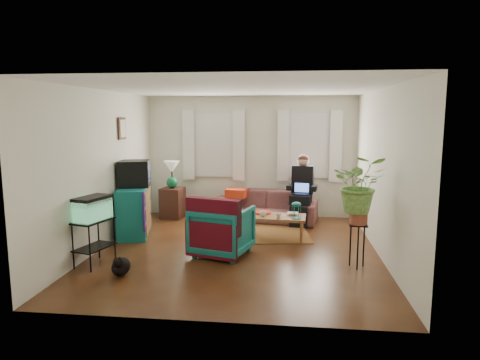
# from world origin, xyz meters

# --- Properties ---
(floor) EXTENTS (4.50, 5.00, 0.01)m
(floor) POSITION_xyz_m (0.00, 0.00, 0.00)
(floor) COLOR #4F2B14
(floor) RESTS_ON ground
(ceiling) EXTENTS (4.50, 5.00, 0.01)m
(ceiling) POSITION_xyz_m (0.00, 0.00, 2.60)
(ceiling) COLOR white
(ceiling) RESTS_ON wall_back
(wall_back) EXTENTS (4.50, 0.01, 2.60)m
(wall_back) POSITION_xyz_m (0.00, 2.50, 1.30)
(wall_back) COLOR silver
(wall_back) RESTS_ON floor
(wall_front) EXTENTS (4.50, 0.01, 2.60)m
(wall_front) POSITION_xyz_m (0.00, -2.50, 1.30)
(wall_front) COLOR silver
(wall_front) RESTS_ON floor
(wall_left) EXTENTS (0.01, 5.00, 2.60)m
(wall_left) POSITION_xyz_m (-2.25, 0.00, 1.30)
(wall_left) COLOR silver
(wall_left) RESTS_ON floor
(wall_right) EXTENTS (0.01, 5.00, 2.60)m
(wall_right) POSITION_xyz_m (2.25, 0.00, 1.30)
(wall_right) COLOR silver
(wall_right) RESTS_ON floor
(window_left) EXTENTS (1.08, 0.04, 1.38)m
(window_left) POSITION_xyz_m (-0.80, 2.48, 1.55)
(window_left) COLOR white
(window_left) RESTS_ON wall_back
(window_right) EXTENTS (1.08, 0.04, 1.38)m
(window_right) POSITION_xyz_m (1.25, 2.48, 1.55)
(window_right) COLOR white
(window_right) RESTS_ON wall_back
(curtains_left) EXTENTS (1.36, 0.06, 1.50)m
(curtains_left) POSITION_xyz_m (-0.80, 2.40, 1.55)
(curtains_left) COLOR white
(curtains_left) RESTS_ON wall_back
(curtains_right) EXTENTS (1.36, 0.06, 1.50)m
(curtains_right) POSITION_xyz_m (1.25, 2.40, 1.55)
(curtains_right) COLOR white
(curtains_right) RESTS_ON wall_back
(picture_frame) EXTENTS (0.04, 0.32, 0.40)m
(picture_frame) POSITION_xyz_m (-2.21, 0.85, 1.95)
(picture_frame) COLOR #3D2616
(picture_frame) RESTS_ON wall_left
(area_rug) EXTENTS (2.18, 1.84, 0.01)m
(area_rug) POSITION_xyz_m (0.18, 1.12, 0.01)
(area_rug) COLOR brown
(area_rug) RESTS_ON floor
(sofa) EXTENTS (2.25, 1.18, 0.84)m
(sofa) POSITION_xyz_m (0.34, 2.05, 0.42)
(sofa) COLOR brown
(sofa) RESTS_ON floor
(seated_person) EXTENTS (0.63, 0.74, 1.27)m
(seated_person) POSITION_xyz_m (1.10, 1.92, 0.64)
(seated_person) COLOR black
(seated_person) RESTS_ON sofa
(side_table) EXTENTS (0.50, 0.50, 0.65)m
(side_table) POSITION_xyz_m (-1.65, 2.09, 0.32)
(side_table) COLOR #382815
(side_table) RESTS_ON floor
(table_lamp) EXTENTS (0.37, 0.37, 0.59)m
(table_lamp) POSITION_xyz_m (-1.65, 2.09, 0.92)
(table_lamp) COLOR white
(table_lamp) RESTS_ON side_table
(dresser) EXTENTS (0.71, 1.08, 0.89)m
(dresser) POSITION_xyz_m (-1.99, 0.66, 0.45)
(dresser) COLOR navy
(dresser) RESTS_ON floor
(crt_tv) EXTENTS (0.64, 0.61, 0.48)m
(crt_tv) POSITION_xyz_m (-1.99, 0.76, 1.13)
(crt_tv) COLOR black
(crt_tv) RESTS_ON dresser
(aquarium_stand) EXTENTS (0.49, 0.68, 0.68)m
(aquarium_stand) POSITION_xyz_m (-2.00, -0.94, 0.34)
(aquarium_stand) COLOR black
(aquarium_stand) RESTS_ON floor
(aquarium) EXTENTS (0.44, 0.61, 0.36)m
(aquarium) POSITION_xyz_m (-2.00, -0.94, 0.86)
(aquarium) COLOR #7FD899
(aquarium) RESTS_ON aquarium_stand
(black_cat) EXTENTS (0.29, 0.39, 0.31)m
(black_cat) POSITION_xyz_m (-1.45, -1.32, 0.16)
(black_cat) COLOR black
(black_cat) RESTS_ON floor
(armchair) EXTENTS (1.01, 0.98, 0.85)m
(armchair) POSITION_xyz_m (-0.21, -0.25, 0.43)
(armchair) COLOR #11636A
(armchair) RESTS_ON floor
(serape_throw) EXTENTS (0.88, 0.43, 0.70)m
(serape_throw) POSITION_xyz_m (-0.30, -0.57, 0.60)
(serape_throw) COLOR #9E0A0A
(serape_throw) RESTS_ON armchair
(coffee_table) EXTENTS (1.05, 0.62, 0.42)m
(coffee_table) POSITION_xyz_m (0.62, 0.70, 0.21)
(coffee_table) COLOR brown
(coffee_table) RESTS_ON floor
(cup_a) EXTENTS (0.12, 0.12, 0.09)m
(cup_a) POSITION_xyz_m (0.38, 0.62, 0.47)
(cup_a) COLOR white
(cup_a) RESTS_ON coffee_table
(cup_b) EXTENTS (0.10, 0.10, 0.09)m
(cup_b) POSITION_xyz_m (0.66, 0.53, 0.47)
(cup_b) COLOR beige
(cup_b) RESTS_ON coffee_table
(bowl) EXTENTS (0.21, 0.21, 0.05)m
(bowl) POSITION_xyz_m (0.90, 0.78, 0.45)
(bowl) COLOR white
(bowl) RESTS_ON coffee_table
(snack_tray) EXTENTS (0.33, 0.33, 0.04)m
(snack_tray) POSITION_xyz_m (0.35, 0.86, 0.44)
(snack_tray) COLOR #B21414
(snack_tray) RESTS_ON coffee_table
(birdcage) EXTENTS (0.18, 0.18, 0.30)m
(birdcage) POSITION_xyz_m (0.96, 0.54, 0.57)
(birdcage) COLOR #115B6B
(birdcage) RESTS_ON coffee_table
(plant_stand) EXTENTS (0.30, 0.30, 0.65)m
(plant_stand) POSITION_xyz_m (1.82, -0.63, 0.32)
(plant_stand) COLOR black
(plant_stand) RESTS_ON floor
(potted_plant) EXTENTS (0.79, 0.70, 0.82)m
(potted_plant) POSITION_xyz_m (1.82, -0.63, 1.09)
(potted_plant) COLOR #599947
(potted_plant) RESTS_ON plant_stand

